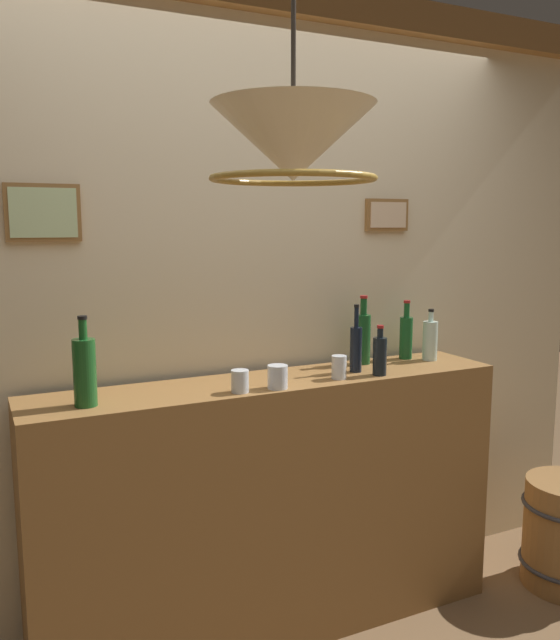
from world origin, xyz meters
The scene contains 12 objects.
panelled_rear_partition centered at (0.00, 1.10, 1.43)m, with size 3.74×0.15×2.69m.
bar_shelf_unit centered at (0.00, 0.83, 0.54)m, with size 1.96×0.37×1.09m, color olive.
liquor_bottle_vermouth centered at (0.37, 0.81, 1.19)m, with size 0.05×0.05×0.29m.
liquor_bottle_brandy centered at (-0.74, 0.78, 1.21)m, with size 0.08×0.08×0.31m.
liquor_bottle_sherry centered at (0.48, 0.94, 1.21)m, with size 0.07×0.07×0.31m.
liquor_bottle_scotch centered at (0.43, 0.72, 1.17)m, with size 0.06×0.06×0.21m.
liquor_bottle_gin centered at (0.72, 0.94, 1.19)m, with size 0.06×0.06×0.27m.
liquor_bottle_rye centered at (0.81, 0.87, 1.18)m, with size 0.07×0.07×0.24m.
glass_tumbler_rocks centered at (0.24, 0.74, 1.13)m, with size 0.06×0.06×0.09m.
glass_tumbler_highball centered at (-0.20, 0.72, 1.13)m, with size 0.07×0.07×0.08m.
glass_tumbler_shot centered at (-0.05, 0.71, 1.13)m, with size 0.08×0.08×0.09m.
pendant_lamp centered at (-0.34, 0.00, 1.90)m, with size 0.42×0.42×0.48m.
Camera 1 is at (-1.08, -1.45, 1.71)m, focal length 36.32 mm.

